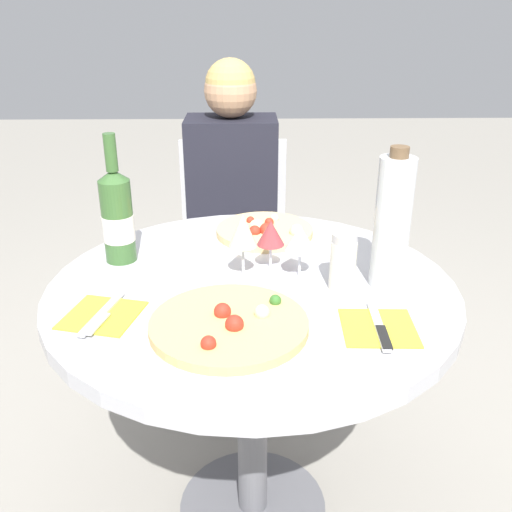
# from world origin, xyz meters

# --- Properties ---
(ground_plane) EXTENTS (12.00, 12.00, 0.00)m
(ground_plane) POSITION_xyz_m (0.00, 0.00, 0.00)
(ground_plane) COLOR gray
(ground_plane) RESTS_ON ground
(dining_table) EXTENTS (0.97, 0.97, 0.74)m
(dining_table) POSITION_xyz_m (0.00, 0.00, 0.61)
(dining_table) COLOR slate
(dining_table) RESTS_ON ground_plane
(chair_behind_diner) EXTENTS (0.42, 0.42, 0.87)m
(chair_behind_diner) POSITION_xyz_m (-0.06, 0.84, 0.43)
(chair_behind_diner) COLOR silver
(chair_behind_diner) RESTS_ON ground_plane
(seated_diner) EXTENTS (0.32, 0.43, 1.18)m
(seated_diner) POSITION_xyz_m (-0.06, 0.70, 0.54)
(seated_diner) COLOR black
(seated_diner) RESTS_ON ground_plane
(pizza_large) EXTENTS (0.33, 0.33, 0.05)m
(pizza_large) POSITION_xyz_m (-0.05, -0.20, 0.75)
(pizza_large) COLOR #DBB26B
(pizza_large) RESTS_ON dining_table
(pizza_small_far) EXTENTS (0.28, 0.28, 0.05)m
(pizza_small_far) POSITION_xyz_m (0.04, 0.31, 0.75)
(pizza_small_far) COLOR #E5C17F
(pizza_small_far) RESTS_ON dining_table
(wine_bottle) EXTENTS (0.08, 0.08, 0.33)m
(wine_bottle) POSITION_xyz_m (-0.34, 0.15, 0.86)
(wine_bottle) COLOR #38602D
(wine_bottle) RESTS_ON dining_table
(tall_carafe) EXTENTS (0.08, 0.08, 0.33)m
(tall_carafe) POSITION_xyz_m (0.32, -0.01, 0.90)
(tall_carafe) COLOR silver
(tall_carafe) RESTS_ON dining_table
(sugar_shaker) EXTENTS (0.06, 0.06, 0.14)m
(sugar_shaker) POSITION_xyz_m (0.21, -0.03, 0.81)
(sugar_shaker) COLOR silver
(sugar_shaker) RESTS_ON dining_table
(wine_glass_front_left) EXTENTS (0.07, 0.07, 0.16)m
(wine_glass_front_left) POSITION_xyz_m (-0.02, 0.03, 0.86)
(wine_glass_front_left) COLOR silver
(wine_glass_front_left) RESTS_ON dining_table
(wine_glass_center) EXTENTS (0.07, 0.07, 0.13)m
(wine_glass_center) POSITION_xyz_m (0.05, 0.08, 0.83)
(wine_glass_center) COLOR silver
(wine_glass_center) RESTS_ON dining_table
(wine_glass_front_right) EXTENTS (0.07, 0.07, 0.13)m
(wine_glass_front_right) POSITION_xyz_m (0.12, 0.03, 0.84)
(wine_glass_front_right) COLOR silver
(wine_glass_front_right) RESTS_ON dining_table
(place_setting_left) EXTENTS (0.18, 0.19, 0.01)m
(place_setting_left) POSITION_xyz_m (-0.32, -0.15, 0.74)
(place_setting_left) COLOR yellow
(place_setting_left) RESTS_ON dining_table
(place_setting_right) EXTENTS (0.16, 0.19, 0.01)m
(place_setting_right) POSITION_xyz_m (0.26, -0.21, 0.74)
(place_setting_right) COLOR yellow
(place_setting_right) RESTS_ON dining_table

